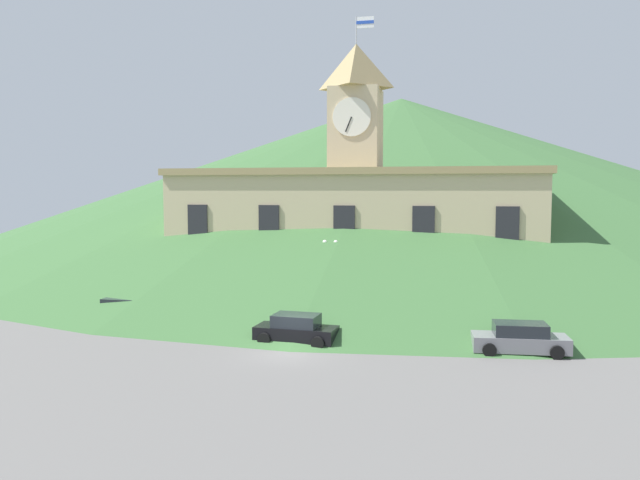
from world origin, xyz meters
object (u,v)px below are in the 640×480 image
(street_lamp_center, at_px, (330,258))
(street_lamp_far_right, at_px, (485,269))
(car_black_suv, at_px, (296,330))
(car_gray_pickup, at_px, (520,339))
(street_lamp_right, at_px, (215,260))
(car_white_taxi, at_px, (122,309))

(street_lamp_center, distance_m, street_lamp_far_right, 12.05)
(street_lamp_far_right, distance_m, car_black_suv, 17.47)
(street_lamp_center, relative_size, car_gray_pickup, 0.97)
(street_lamp_far_right, height_order, car_black_suv, street_lamp_far_right)
(street_lamp_right, bearing_deg, car_gray_pickup, -27.77)
(street_lamp_far_right, distance_m, car_white_taxi, 27.14)
(car_white_taxi, bearing_deg, street_lamp_right, -114.58)
(street_lamp_center, bearing_deg, car_gray_pickup, -42.34)
(street_lamp_far_right, bearing_deg, street_lamp_right, 180.00)
(street_lamp_center, bearing_deg, car_white_taxi, -148.10)
(street_lamp_far_right, bearing_deg, car_black_suv, -131.58)
(car_black_suv, relative_size, car_white_taxi, 1.11)
(car_gray_pickup, height_order, car_black_suv, car_black_suv)
(street_lamp_right, distance_m, car_black_suv, 16.83)
(street_lamp_right, xyz_separation_m, car_black_suv, (10.42, -12.95, -2.62))
(street_lamp_right, distance_m, car_white_taxi, 9.67)
(street_lamp_right, relative_size, car_gray_pickup, 0.87)
(street_lamp_right, xyz_separation_m, street_lamp_far_right, (21.91, 0.00, -0.23))
(street_lamp_right, relative_size, car_white_taxi, 1.04)
(street_lamp_right, relative_size, street_lamp_center, 0.89)
(car_white_taxi, bearing_deg, car_gray_pickup, 171.23)
(car_black_suv, bearing_deg, car_white_taxi, 166.33)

